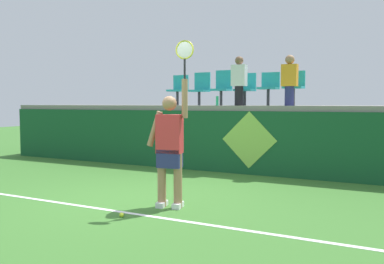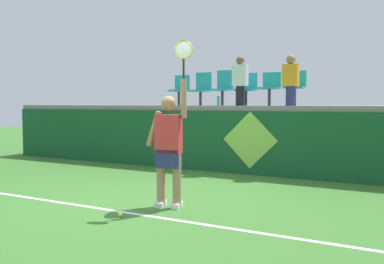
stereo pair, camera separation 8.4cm
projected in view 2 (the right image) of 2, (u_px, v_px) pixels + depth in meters
The scene contains 16 objects.
ground_plane at pixel (145, 199), 6.81m from camera, with size 40.00×40.00×0.00m, color #3D752D.
court_back_wall at pixel (221, 141), 9.53m from camera, with size 13.09×0.20×1.42m, color #144C28.
spectator_platform at pixel (239, 108), 10.49m from camera, with size 13.09×2.40×0.12m, color gray.
court_baseline_stripe at pixel (113, 211), 6.09m from camera, with size 11.78×0.08×0.01m, color white.
tennis_player at pixel (169, 145), 6.23m from camera, with size 0.75×0.33×2.52m.
tennis_ball at pixel (120, 215), 5.75m from camera, with size 0.07×0.07×0.07m, color #D1E533.
water_bottle at pixel (218, 101), 9.58m from camera, with size 0.06×0.06×0.22m, color #26B272.
stadium_chair_0 at pixel (180, 88), 10.83m from camera, with size 0.44×0.42×0.80m.
stadium_chair_1 at pixel (202, 87), 10.54m from camera, with size 0.44×0.42×0.85m.
stadium_chair_2 at pixel (224, 86), 10.26m from camera, with size 0.44×0.42×0.88m.
stadium_chair_3 at pixel (247, 87), 9.97m from camera, with size 0.44×0.42×0.79m.
stadium_chair_4 at pixel (270, 86), 9.69m from camera, with size 0.44×0.42×0.79m.
stadium_chair_5 at pixel (295, 85), 9.41m from camera, with size 0.44×0.42×0.81m.
spectator_0 at pixel (291, 79), 9.01m from camera, with size 0.34×0.21×1.11m.
spectator_1 at pixel (240, 80), 9.55m from camera, with size 0.34×0.20×1.14m.
wall_signage_mount at pixel (250, 175), 9.14m from camera, with size 1.27×0.01×1.42m.
Camera 2 is at (3.83, -5.57, 1.59)m, focal length 38.43 mm.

